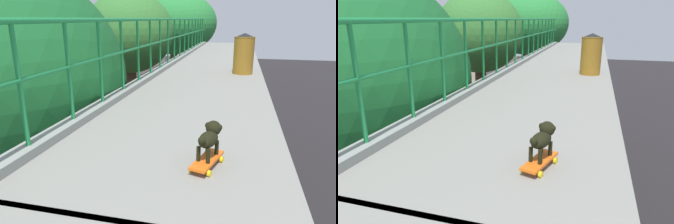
% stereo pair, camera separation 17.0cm
% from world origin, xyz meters
% --- Properties ---
extents(car_red_taxi_fifth, '(1.84, 4.00, 1.57)m').
position_xyz_m(car_red_taxi_fifth, '(-4.24, 8.94, 0.68)').
color(car_red_taxi_fifth, red).
rests_on(car_red_taxi_fifth, ground).
extents(car_yellow_cab_sixth, '(1.82, 3.99, 1.47)m').
position_xyz_m(car_yellow_cab_sixth, '(-7.55, 12.19, 0.65)').
color(car_yellow_cab_sixth, yellow).
rests_on(car_yellow_cab_sixth, ground).
extents(car_white_seventh, '(1.90, 4.23, 1.35)m').
position_xyz_m(car_white_seventh, '(-4.19, 15.16, 0.66)').
color(car_white_seventh, silver).
rests_on(car_white_seventh, ground).
extents(city_bus, '(2.61, 11.20, 3.37)m').
position_xyz_m(city_bus, '(-7.95, 26.86, 1.91)').
color(city_bus, beige).
rests_on(city_bus, ground).
extents(roadside_tree_mid, '(4.61, 4.61, 8.46)m').
position_xyz_m(roadside_tree_mid, '(-2.66, 3.65, 6.24)').
color(roadside_tree_mid, '#51382E').
rests_on(roadside_tree_mid, ground).
extents(roadside_tree_far, '(3.63, 3.63, 8.55)m').
position_xyz_m(roadside_tree_far, '(-2.93, 11.17, 6.77)').
color(roadside_tree_far, '#4A3725').
rests_on(roadside_tree_far, ground).
extents(roadside_tree_farthest, '(5.44, 5.44, 9.11)m').
position_xyz_m(roadside_tree_farthest, '(-2.66, 18.63, 7.10)').
color(roadside_tree_farthest, brown).
rests_on(roadside_tree_farthest, ground).
extents(toy_skateboard, '(0.28, 0.48, 0.08)m').
position_xyz_m(toy_skateboard, '(1.42, 1.34, 6.28)').
color(toy_skateboard, orange).
rests_on(toy_skateboard, overpass_deck).
extents(small_dog, '(0.22, 0.37, 0.30)m').
position_xyz_m(small_dog, '(1.43, 1.41, 6.48)').
color(small_dog, black).
rests_on(small_dog, toy_skateboard).
extents(litter_bin, '(0.47, 0.47, 0.92)m').
position_xyz_m(litter_bin, '(1.70, 6.17, 6.69)').
color(litter_bin, '#8F611C').
rests_on(litter_bin, overpass_deck).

